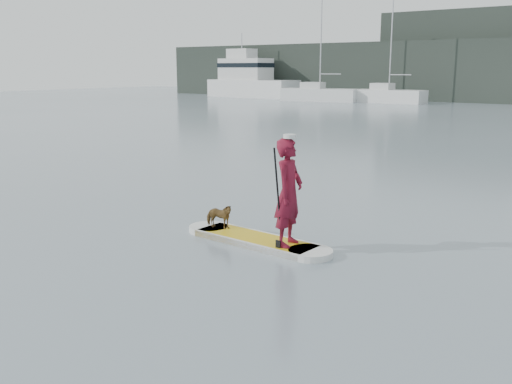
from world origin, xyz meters
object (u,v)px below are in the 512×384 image
Objects in this scene: paddleboard at (256,240)px; dog at (219,216)px; paddler at (289,193)px; sailboat_b at (319,93)px; motor_yacht_b at (249,79)px; sailboat_c at (388,95)px.

dog is at bearing -180.00° from paddleboard.
sailboat_b is at bearing 19.45° from paddler.
paddleboard is 5.53× the size of dog.
sailboat_b reaches higher than paddleboard.
dog is 0.05× the size of motor_yacht_b.
motor_yacht_b is (-33.70, 45.50, 1.97)m from paddleboard.
sailboat_c is (-16.84, 44.20, -0.35)m from paddler.
sailboat_c reaches higher than dog.
dog is 56.03m from motor_yacht_b.
sailboat_b is (-21.91, 42.64, 0.43)m from dog.
motor_yacht_b is at bearing 21.43° from dog.
motor_yacht_b is at bearing 130.01° from paddleboard.
sailboat_c is at bearing -0.84° from motor_yacht_b.
sailboat_b reaches higher than motor_yacht_b.
sailboat_c reaches higher than paddler.
sailboat_c is (6.79, 1.46, -0.06)m from sailboat_b.
paddleboard is 48.44m from sailboat_b.
dog is 0.06× the size of sailboat_c.
sailboat_c is at bearing 11.38° from paddler.
paddler is at bearing -49.38° from motor_yacht_b.
sailboat_b is 1.16× the size of sailboat_c.
motor_yacht_b reaches higher than paddler.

